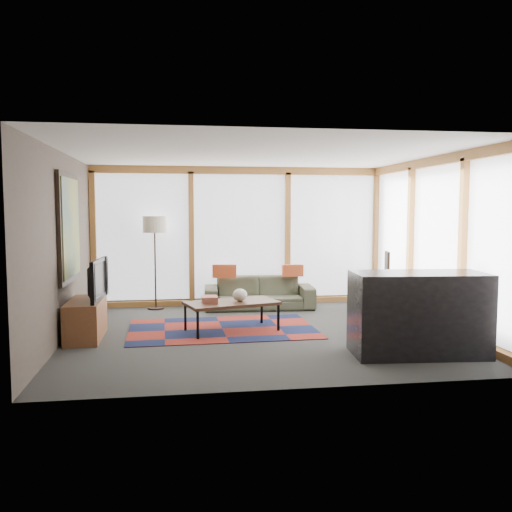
{
  "coord_description": "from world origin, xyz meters",
  "views": [
    {
      "loc": [
        -1.21,
        -7.72,
        1.82
      ],
      "look_at": [
        0.0,
        0.4,
        1.1
      ],
      "focal_mm": 38.0,
      "sensor_mm": 36.0,
      "label": 1
    }
  ],
  "objects": [
    {
      "name": "ground",
      "position": [
        0.0,
        0.0,
        0.0
      ],
      "size": [
        5.5,
        5.5,
        0.0
      ],
      "primitive_type": "plane",
      "color": "#2A2A28",
      "rests_on": "ground"
    },
    {
      "name": "book_stack",
      "position": [
        -0.73,
        0.15,
        0.49
      ],
      "size": [
        0.23,
        0.28,
        0.09
      ],
      "primitive_type": "cube",
      "rotation": [
        0.0,
        0.0,
        0.0
      ],
      "color": "#944D3A",
      "rests_on": "coffee_table"
    },
    {
      "name": "room_envelope",
      "position": [
        0.49,
        0.56,
        1.54
      ],
      "size": [
        5.52,
        5.02,
        2.62
      ],
      "color": "#493C37",
      "rests_on": "ground"
    },
    {
      "name": "bowl_b",
      "position": [
        2.42,
        0.37,
        0.65
      ],
      "size": [
        0.19,
        0.19,
        0.08
      ],
      "primitive_type": "ellipsoid",
      "rotation": [
        0.0,
        0.0,
        -0.25
      ],
      "color": "black",
      "rests_on": "bookshelf"
    },
    {
      "name": "pillow_left",
      "position": [
        -0.34,
        1.94,
        0.7
      ],
      "size": [
        0.44,
        0.2,
        0.24
      ],
      "primitive_type": "cube",
      "rotation": [
        0.0,
        0.0,
        -0.16
      ],
      "color": "#B04421",
      "rests_on": "sofa"
    },
    {
      "name": "vase",
      "position": [
        -0.27,
        0.21,
        0.54
      ],
      "size": [
        0.24,
        0.24,
        0.19
      ],
      "primitive_type": "ellipsoid",
      "rotation": [
        0.0,
        0.0,
        0.1
      ],
      "color": "beige",
      "rests_on": "coffee_table"
    },
    {
      "name": "rug",
      "position": [
        -0.53,
        0.33,
        0.01
      ],
      "size": [
        2.82,
        1.85,
        0.01
      ],
      "primitive_type": "cube",
      "rotation": [
        0.0,
        0.0,
        0.02
      ],
      "color": "maroon",
      "rests_on": "ground"
    },
    {
      "name": "shelf_picture",
      "position": [
        2.49,
        1.35,
        0.84
      ],
      "size": [
        0.12,
        0.35,
        0.46
      ],
      "primitive_type": "cube",
      "rotation": [
        0.0,
        0.0,
        -0.24
      ],
      "color": "black",
      "rests_on": "bookshelf"
    },
    {
      "name": "pillow_right",
      "position": [
        0.92,
        1.96,
        0.69
      ],
      "size": [
        0.4,
        0.14,
        0.21
      ],
      "primitive_type": "cube",
      "rotation": [
        0.0,
        0.0,
        -0.06
      ],
      "color": "#B04421",
      "rests_on": "sofa"
    },
    {
      "name": "sofa",
      "position": [
        0.29,
        1.95,
        0.29
      ],
      "size": [
        2.02,
        0.89,
        0.58
      ],
      "primitive_type": "imported",
      "rotation": [
        0.0,
        0.0,
        -0.06
      ],
      "color": "#393F2D",
      "rests_on": "ground"
    },
    {
      "name": "floor_lamp",
      "position": [
        -1.58,
        2.17,
        0.84
      ],
      "size": [
        0.42,
        0.42,
        1.69
      ],
      "primitive_type": null,
      "color": "black",
      "rests_on": "ground"
    },
    {
      "name": "bookshelf",
      "position": [
        2.43,
        0.57,
        0.3
      ],
      "size": [
        0.44,
        2.44,
        0.61
      ],
      "primitive_type": null,
      "color": "black",
      "rests_on": "ground"
    },
    {
      "name": "tv_console",
      "position": [
        -2.47,
        0.03,
        0.27
      ],
      "size": [
        0.45,
        1.09,
        0.54
      ],
      "primitive_type": "cube",
      "color": "brown",
      "rests_on": "ground"
    },
    {
      "name": "bar_counter",
      "position": [
        1.77,
        -1.45,
        0.52
      ],
      "size": [
        1.69,
        0.89,
        1.03
      ],
      "primitive_type": "cube",
      "rotation": [
        0.0,
        0.0,
        -0.08
      ],
      "color": "black",
      "rests_on": "ground"
    },
    {
      "name": "coffee_table",
      "position": [
        -0.4,
        0.18,
        0.22
      ],
      "size": [
        1.47,
        1.01,
        0.44
      ],
      "primitive_type": null,
      "rotation": [
        0.0,
        0.0,
        0.28
      ],
      "color": "black",
      "rests_on": "ground"
    },
    {
      "name": "bowl_a",
      "position": [
        2.4,
        -0.02,
        0.66
      ],
      "size": [
        0.22,
        0.22,
        0.1
      ],
      "primitive_type": "ellipsoid",
      "rotation": [
        0.0,
        0.0,
        -0.15
      ],
      "color": "black",
      "rests_on": "bookshelf"
    },
    {
      "name": "television",
      "position": [
        -2.38,
        0.07,
        0.83
      ],
      "size": [
        0.2,
        1.0,
        0.57
      ],
      "primitive_type": "imported",
      "rotation": [
        0.0,
        0.0,
        1.51
      ],
      "color": "black",
      "rests_on": "tv_console"
    }
  ]
}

